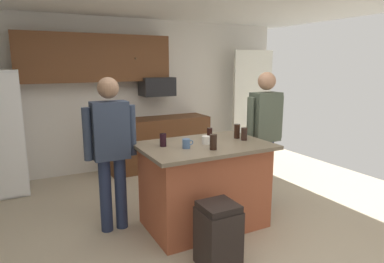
% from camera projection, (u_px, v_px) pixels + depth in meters
% --- Properties ---
extents(floor, '(7.04, 7.04, 0.00)m').
position_uv_depth(floor, '(194.00, 235.00, 3.64)').
color(floor, '#B7A88E').
rests_on(floor, ground).
extents(back_wall, '(6.40, 0.10, 2.60)m').
position_uv_depth(back_wall, '(119.00, 95.00, 5.81)').
color(back_wall, silver).
rests_on(back_wall, ground).
extents(french_door_window_panel, '(0.90, 0.06, 2.00)m').
position_uv_depth(french_door_window_panel, '(252.00, 101.00, 6.68)').
color(french_door_window_panel, white).
rests_on(french_door_window_panel, ground).
extents(cabinet_run_upper, '(2.40, 0.38, 0.75)m').
position_uv_depth(cabinet_run_upper, '(96.00, 58.00, 5.33)').
color(cabinet_run_upper, brown).
extents(cabinet_run_lower, '(1.80, 0.63, 0.90)m').
position_uv_depth(cabinet_run_lower, '(159.00, 143.00, 5.98)').
color(cabinet_run_lower, brown).
rests_on(cabinet_run_lower, ground).
extents(microwave_over_range, '(0.56, 0.40, 0.32)m').
position_uv_depth(microwave_over_range, '(157.00, 87.00, 5.79)').
color(microwave_over_range, black).
extents(kitchen_island, '(1.43, 0.97, 0.96)m').
position_uv_depth(kitchen_island, '(204.00, 184.00, 3.80)').
color(kitchen_island, '#AD5638').
rests_on(kitchen_island, ground).
extents(person_guest_by_door, '(0.57, 0.22, 1.70)m').
position_uv_depth(person_guest_by_door, '(111.00, 144.00, 3.59)').
color(person_guest_by_door, '#232D4C').
rests_on(person_guest_by_door, ground).
extents(person_guest_left, '(0.57, 0.23, 1.74)m').
position_uv_depth(person_guest_left, '(265.00, 129.00, 4.35)').
color(person_guest_left, '#232D4C').
rests_on(person_guest_left, ground).
extents(glass_dark_ale, '(0.07, 0.07, 0.14)m').
position_uv_depth(glass_dark_ale, '(163.00, 140.00, 3.59)').
color(glass_dark_ale, black).
rests_on(glass_dark_ale, kitchen_island).
extents(glass_pilsner, '(0.07, 0.07, 0.15)m').
position_uv_depth(glass_pilsner, '(244.00, 134.00, 3.87)').
color(glass_pilsner, black).
rests_on(glass_pilsner, kitchen_island).
extents(glass_short_whisky, '(0.07, 0.07, 0.16)m').
position_uv_depth(glass_short_whisky, '(213.00, 142.00, 3.44)').
color(glass_short_whisky, black).
rests_on(glass_short_whisky, kitchen_island).
extents(mug_blue_stoneware, '(0.13, 0.09, 0.09)m').
position_uv_depth(mug_blue_stoneware, '(206.00, 140.00, 3.69)').
color(mug_blue_stoneware, white).
rests_on(mug_blue_stoneware, kitchen_island).
extents(glass_stout_tall, '(0.06, 0.06, 0.14)m').
position_uv_depth(glass_stout_tall, '(210.00, 134.00, 3.91)').
color(glass_stout_tall, black).
rests_on(glass_stout_tall, kitchen_island).
extents(tumbler_amber, '(0.07, 0.07, 0.17)m').
position_uv_depth(tumbler_amber, '(237.00, 131.00, 3.98)').
color(tumbler_amber, black).
rests_on(tumbler_amber, kitchen_island).
extents(mug_ceramic_white, '(0.13, 0.08, 0.10)m').
position_uv_depth(mug_ceramic_white, '(186.00, 143.00, 3.51)').
color(mug_ceramic_white, '#4C6B99').
rests_on(mug_ceramic_white, kitchen_island).
extents(trash_bin, '(0.34, 0.34, 0.61)m').
position_uv_depth(trash_bin, '(218.00, 235.00, 3.04)').
color(trash_bin, black).
rests_on(trash_bin, ground).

